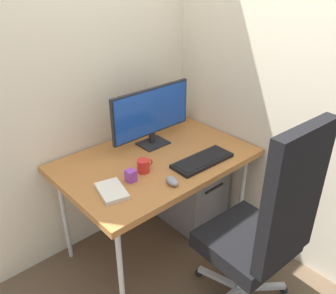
{
  "coord_description": "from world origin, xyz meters",
  "views": [
    {
      "loc": [
        -1.28,
        -1.55,
        1.91
      ],
      "look_at": [
        0.03,
        -0.08,
        0.85
      ],
      "focal_mm": 37.79,
      "sensor_mm": 36.0,
      "label": 1
    }
  ],
  "objects": [
    {
      "name": "ground_plane",
      "position": [
        0.0,
        0.0,
        0.0
      ],
      "size": [
        8.0,
        8.0,
        0.0
      ],
      "primitive_type": "plane",
      "color": "brown"
    },
    {
      "name": "wall_back",
      "position": [
        0.0,
        0.44,
        1.4
      ],
      "size": [
        2.29,
        0.04,
        2.8
      ],
      "primitive_type": "cube",
      "color": "beige",
      "rests_on": "ground_plane"
    },
    {
      "name": "wall_side_right",
      "position": [
        0.65,
        -0.15,
        1.4
      ],
      "size": [
        0.04,
        1.86,
        2.8
      ],
      "primitive_type": "cube",
      "color": "beige",
      "rests_on": "ground_plane"
    },
    {
      "name": "desk",
      "position": [
        0.0,
        0.0,
        0.71
      ],
      "size": [
        1.25,
        0.82,
        0.75
      ],
      "color": "#B27038",
      "rests_on": "ground_plane"
    },
    {
      "name": "office_chair",
      "position": [
        0.09,
        -0.81,
        0.64
      ],
      "size": [
        0.59,
        0.61,
        1.27
      ],
      "color": "black",
      "rests_on": "ground_plane"
    },
    {
      "name": "filing_cabinet",
      "position": [
        0.4,
        0.05,
        0.3
      ],
      "size": [
        0.38,
        0.48,
        0.59
      ],
      "color": "slate",
      "rests_on": "ground_plane"
    },
    {
      "name": "monitor",
      "position": [
        0.11,
        0.17,
        0.98
      ],
      "size": [
        0.64,
        0.16,
        0.41
      ],
      "color": "black",
      "rests_on": "desk"
    },
    {
      "name": "keyboard",
      "position": [
        0.18,
        -0.24,
        0.77
      ],
      "size": [
        0.42,
        0.18,
        0.03
      ],
      "color": "black",
      "rests_on": "desk"
    },
    {
      "name": "mouse",
      "position": [
        -0.13,
        -0.3,
        0.77
      ],
      "size": [
        0.08,
        0.11,
        0.04
      ],
      "primitive_type": "ellipsoid",
      "rotation": [
        0.0,
        0.0,
        -0.22
      ],
      "color": "gray",
      "rests_on": "desk"
    },
    {
      "name": "pen_holder",
      "position": [
        0.52,
        0.32,
        0.81
      ],
      "size": [
        0.08,
        0.08,
        0.18
      ],
      "color": "slate",
      "rests_on": "desk"
    },
    {
      "name": "notebook",
      "position": [
        -0.44,
        -0.13,
        0.77
      ],
      "size": [
        0.18,
        0.23,
        0.02
      ],
      "primitive_type": "cube",
      "rotation": [
        0.0,
        0.0,
        -0.25
      ],
      "color": "silver",
      "rests_on": "desk"
    },
    {
      "name": "coffee_mug",
      "position": [
        -0.17,
        -0.08,
        0.79
      ],
      "size": [
        0.11,
        0.08,
        0.08
      ],
      "color": "red",
      "rests_on": "desk"
    },
    {
      "name": "desk_clamp_accessory",
      "position": [
        -0.29,
        -0.11,
        0.79
      ],
      "size": [
        0.05,
        0.05,
        0.07
      ],
      "primitive_type": "cube",
      "color": "purple",
      "rests_on": "desk"
    }
  ]
}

